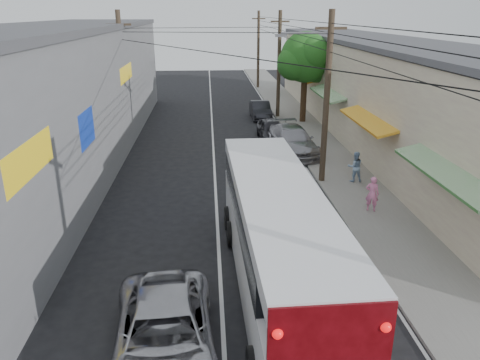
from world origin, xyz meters
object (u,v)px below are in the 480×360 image
object	(u,v)px
parked_car_mid	(271,130)
pedestrian_near	(372,194)
jeepney	(165,335)
parked_car_far	(260,110)
parked_suv	(292,141)
pedestrian_far	(355,167)
coach_bus	(277,236)

from	to	relation	value
parked_car_mid	pedestrian_near	world-z (taller)	pedestrian_near
jeepney	parked_car_far	bearing A→B (deg)	74.65
parked_car_far	pedestrian_near	bearing A→B (deg)	-82.80
jeepney	parked_car_mid	world-z (taller)	jeepney
parked_suv	pedestrian_far	size ratio (longest dim) A/B	3.66
pedestrian_near	pedestrian_far	xyz separation A→B (m)	(0.36, 3.54, 0.00)
parked_car_mid	pedestrian_near	bearing A→B (deg)	-80.26
coach_bus	pedestrian_far	xyz separation A→B (m)	(5.06, 8.64, -0.80)
parked_car_mid	pedestrian_far	xyz separation A→B (m)	(2.93, -8.44, 0.19)
parked_suv	pedestrian_near	bearing A→B (deg)	-84.30
parked_suv	pedestrian_far	world-z (taller)	pedestrian_far
coach_bus	parked_car_mid	distance (m)	17.24
parked_car_far	pedestrian_near	distance (m)	18.70
coach_bus	parked_car_mid	bearing A→B (deg)	81.42
parked_car_far	jeepney	bearing A→B (deg)	-101.71
jeepney	parked_car_far	size ratio (longest dim) A/B	1.29
coach_bus	parked_car_mid	xyz separation A→B (m)	(2.13, 17.08, -0.99)
parked_suv	pedestrian_far	xyz separation A→B (m)	(2.13, -5.26, 0.07)
parked_car_mid	pedestrian_near	distance (m)	12.25
parked_car_far	coach_bus	bearing A→B (deg)	-95.85
parked_suv	parked_car_mid	world-z (taller)	parked_suv
parked_car_mid	parked_suv	bearing A→B (deg)	-78.21
parked_suv	jeepney	bearing A→B (deg)	-115.10
parked_suv	parked_car_far	size ratio (longest dim) A/B	1.35
parked_car_mid	parked_car_far	distance (m)	6.55
jeepney	coach_bus	bearing A→B (deg)	40.88
coach_bus	pedestrian_near	distance (m)	6.99
coach_bus	parked_car_mid	world-z (taller)	coach_bus
coach_bus	parked_suv	size ratio (longest dim) A/B	2.06
jeepney	parked_car_mid	bearing A→B (deg)	71.20
jeepney	pedestrian_far	bearing A→B (deg)	50.95
parked_car_mid	pedestrian_far	size ratio (longest dim) A/B	2.66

